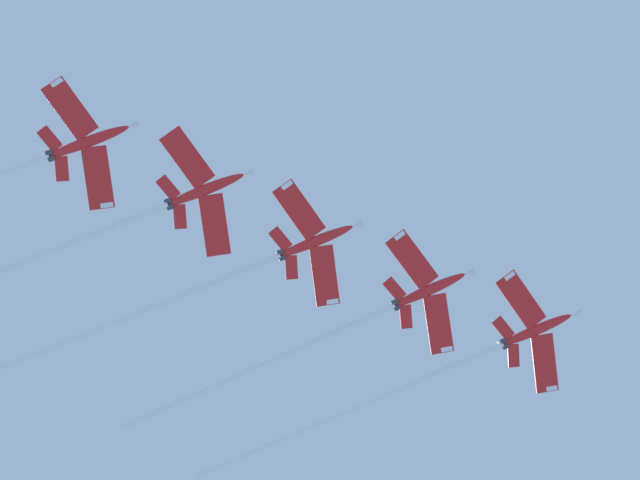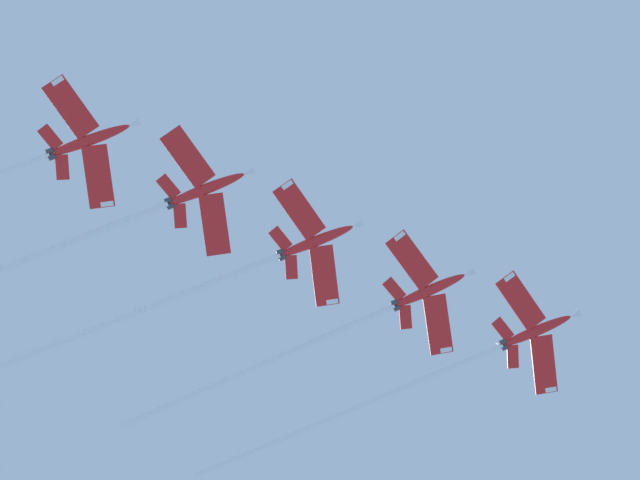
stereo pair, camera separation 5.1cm
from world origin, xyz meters
The scene contains 5 objects.
jet_lead centered at (-7.60, 19.37, 147.05)m, with size 62.83×20.15×12.36m.
jet_second centered at (-19.26, 6.69, 144.89)m, with size 56.62×20.18×10.76m.
jet_third centered at (-32.48, -7.72, 143.30)m, with size 55.48×20.15×11.79m.
jet_fourth centered at (-46.12, -21.60, 140.38)m, with size 58.32×20.17×10.91m.
jet_fifth centered at (-53.81, -34.62, 137.95)m, with size 58.87×20.16×12.57m.
Camera 1 is at (-16.31, -15.22, 1.91)m, focal length 53.90 mm.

